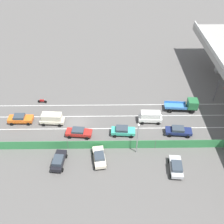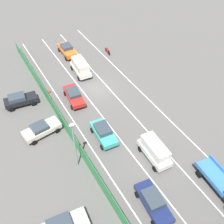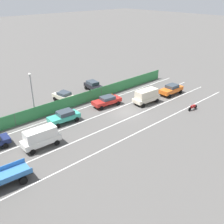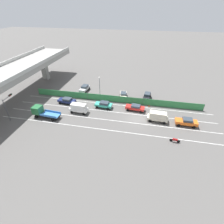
{
  "view_description": "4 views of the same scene",
  "coord_description": "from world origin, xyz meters",
  "px_view_note": "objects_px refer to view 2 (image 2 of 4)",
  "views": [
    {
      "loc": [
        38.44,
        6.05,
        34.35
      ],
      "look_at": [
        -0.75,
        6.56,
        1.89
      ],
      "focal_mm": 43.08,
      "sensor_mm": 36.0,
      "label": 1
    },
    {
      "loc": [
        13.17,
        27.77,
        24.51
      ],
      "look_at": [
        1.45,
        7.17,
        2.21
      ],
      "focal_mm": 43.98,
      "sensor_mm": 36.0,
      "label": 2
    },
    {
      "loc": [
        -24.66,
        25.28,
        16.72
      ],
      "look_at": [
        -0.47,
        3.17,
        1.16
      ],
      "focal_mm": 42.29,
      "sensor_mm": 36.0,
      "label": 3
    },
    {
      "loc": [
        -32.26,
        -1.0,
        22.51
      ],
      "look_at": [
        0.19,
        5.68,
        0.98
      ],
      "focal_mm": 27.04,
      "sensor_mm": 36.0,
      "label": 4
    }
  ],
  "objects_px": {
    "car_van_cream": "(80,67)",
    "car_sedan_red": "(74,95)",
    "car_taxi_teal": "(103,132)",
    "car_sedan_navy": "(153,202)",
    "street_lamp": "(74,141)",
    "parked_sedan_cream": "(41,129)",
    "car_taxi_orange": "(67,50)",
    "motorcycle": "(108,51)",
    "traffic_cone": "(48,91)",
    "parked_sedan_dark": "(20,100)",
    "car_van_white": "(155,150)"
  },
  "relations": [
    {
      "from": "motorcycle",
      "to": "street_lamp",
      "type": "xyz_separation_m",
      "value": [
        13.95,
        18.52,
        3.48
      ]
    },
    {
      "from": "car_sedan_navy",
      "to": "parked_sedan_cream",
      "type": "distance_m",
      "value": 15.37
    },
    {
      "from": "car_taxi_orange",
      "to": "motorcycle",
      "type": "bearing_deg",
      "value": 154.34
    },
    {
      "from": "car_taxi_teal",
      "to": "parked_sedan_cream",
      "type": "bearing_deg",
      "value": -33.84
    },
    {
      "from": "traffic_cone",
      "to": "motorcycle",
      "type": "bearing_deg",
      "value": -157.48
    },
    {
      "from": "car_sedan_navy",
      "to": "street_lamp",
      "type": "height_order",
      "value": "street_lamp"
    },
    {
      "from": "car_van_cream",
      "to": "parked_sedan_cream",
      "type": "bearing_deg",
      "value": 44.32
    },
    {
      "from": "parked_sedan_cream",
      "to": "car_taxi_orange",
      "type": "bearing_deg",
      "value": -122.48
    },
    {
      "from": "car_taxi_teal",
      "to": "car_sedan_red",
      "type": "relative_size",
      "value": 0.92
    },
    {
      "from": "street_lamp",
      "to": "traffic_cone",
      "type": "distance_m",
      "value": 14.0
    },
    {
      "from": "parked_sedan_cream",
      "to": "street_lamp",
      "type": "relative_size",
      "value": 0.73
    },
    {
      "from": "car_van_cream",
      "to": "car_sedan_red",
      "type": "xyz_separation_m",
      "value": [
        3.43,
        5.28,
        -0.39
      ]
    },
    {
      "from": "street_lamp",
      "to": "traffic_cone",
      "type": "height_order",
      "value": "street_lamp"
    },
    {
      "from": "motorcycle",
      "to": "parked_sedan_dark",
      "type": "xyz_separation_m",
      "value": [
        16.47,
        5.8,
        0.46
      ]
    },
    {
      "from": "car_sedan_navy",
      "to": "street_lamp",
      "type": "xyz_separation_m",
      "value": [
        4.23,
        -7.92,
        3.06
      ]
    },
    {
      "from": "car_taxi_orange",
      "to": "parked_sedan_cream",
      "type": "relative_size",
      "value": 0.99
    },
    {
      "from": "car_van_cream",
      "to": "car_van_white",
      "type": "bearing_deg",
      "value": 90.65
    },
    {
      "from": "car_taxi_orange",
      "to": "parked_sedan_dark",
      "type": "relative_size",
      "value": 1.06
    },
    {
      "from": "car_van_cream",
      "to": "street_lamp",
      "type": "bearing_deg",
      "value": 63.85
    },
    {
      "from": "car_van_cream",
      "to": "motorcycle",
      "type": "relative_size",
      "value": 2.36
    },
    {
      "from": "car_sedan_navy",
      "to": "motorcycle",
      "type": "relative_size",
      "value": 2.48
    },
    {
      "from": "car_van_cream",
      "to": "parked_sedan_dark",
      "type": "bearing_deg",
      "value": 14.57
    },
    {
      "from": "car_sedan_red",
      "to": "car_taxi_teal",
      "type": "bearing_deg",
      "value": 91.75
    },
    {
      "from": "car_taxi_teal",
      "to": "parked_sedan_dark",
      "type": "bearing_deg",
      "value": -57.16
    },
    {
      "from": "car_taxi_orange",
      "to": "traffic_cone",
      "type": "xyz_separation_m",
      "value": [
        6.26,
        8.03,
        -0.65
      ]
    },
    {
      "from": "car_taxi_teal",
      "to": "car_sedan_red",
      "type": "distance_m",
      "value": 7.94
    },
    {
      "from": "car_sedan_navy",
      "to": "traffic_cone",
      "type": "bearing_deg",
      "value": -83.03
    },
    {
      "from": "car_taxi_teal",
      "to": "car_sedan_navy",
      "type": "height_order",
      "value": "car_taxi_teal"
    },
    {
      "from": "motorcycle",
      "to": "street_lamp",
      "type": "height_order",
      "value": "street_lamp"
    },
    {
      "from": "car_taxi_orange",
      "to": "street_lamp",
      "type": "height_order",
      "value": "street_lamp"
    },
    {
      "from": "car_sedan_navy",
      "to": "car_van_cream",
      "type": "bearing_deg",
      "value": -98.06
    },
    {
      "from": "car_van_white",
      "to": "car_sedan_navy",
      "type": "distance_m",
      "value": 5.86
    },
    {
      "from": "car_taxi_teal",
      "to": "car_taxi_orange",
      "type": "distance_m",
      "value": 19.65
    },
    {
      "from": "car_sedan_red",
      "to": "street_lamp",
      "type": "relative_size",
      "value": 0.75
    },
    {
      "from": "car_van_white",
      "to": "traffic_cone",
      "type": "bearing_deg",
      "value": -69.84
    },
    {
      "from": "car_sedan_navy",
      "to": "car_taxi_teal",
      "type": "bearing_deg",
      "value": -90.57
    },
    {
      "from": "car_taxi_orange",
      "to": "parked_sedan_dark",
      "type": "xyz_separation_m",
      "value": [
        10.4,
        8.72,
        -0.0
      ]
    },
    {
      "from": "motorcycle",
      "to": "parked_sedan_cream",
      "type": "bearing_deg",
      "value": 37.98
    },
    {
      "from": "car_van_cream",
      "to": "car_sedan_red",
      "type": "relative_size",
      "value": 0.96
    },
    {
      "from": "street_lamp",
      "to": "car_taxi_teal",
      "type": "bearing_deg",
      "value": -154.01
    },
    {
      "from": "car_taxi_teal",
      "to": "car_van_cream",
      "type": "relative_size",
      "value": 0.96
    },
    {
      "from": "car_van_cream",
      "to": "car_sedan_red",
      "type": "distance_m",
      "value": 6.31
    },
    {
      "from": "car_van_white",
      "to": "car_taxi_orange",
      "type": "distance_m",
      "value": 24.68
    },
    {
      "from": "car_taxi_orange",
      "to": "car_sedan_red",
      "type": "bearing_deg",
      "value": 71.57
    },
    {
      "from": "car_taxi_orange",
      "to": "traffic_cone",
      "type": "height_order",
      "value": "car_taxi_orange"
    },
    {
      "from": "car_sedan_red",
      "to": "parked_sedan_dark",
      "type": "relative_size",
      "value": 1.1
    },
    {
      "from": "car_taxi_teal",
      "to": "car_van_cream",
      "type": "distance_m",
      "value": 13.6
    },
    {
      "from": "motorcycle",
      "to": "street_lamp",
      "type": "bearing_deg",
      "value": 53.01
    },
    {
      "from": "car_van_white",
      "to": "motorcycle",
      "type": "height_order",
      "value": "car_van_white"
    },
    {
      "from": "traffic_cone",
      "to": "car_taxi_teal",
      "type": "bearing_deg",
      "value": 103.48
    }
  ]
}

